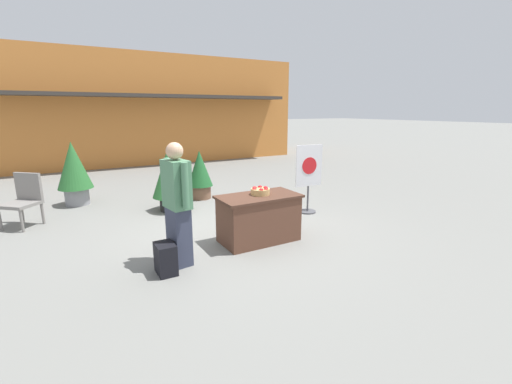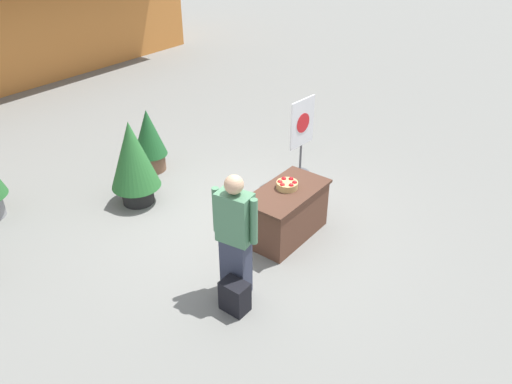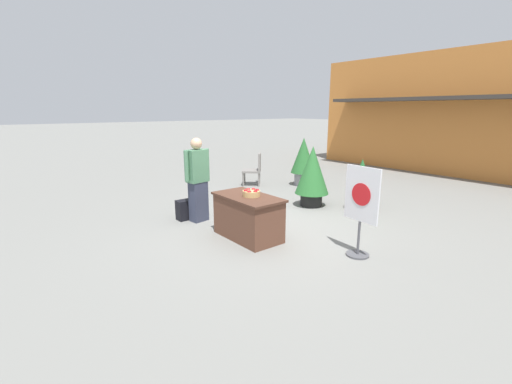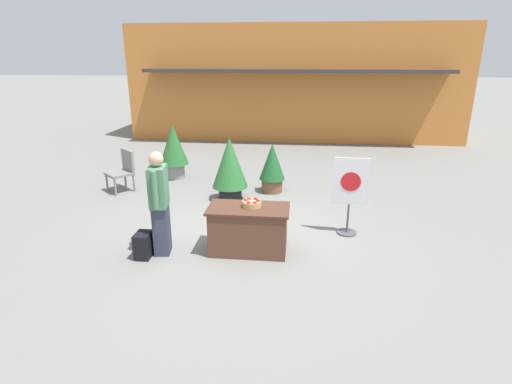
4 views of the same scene
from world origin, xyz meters
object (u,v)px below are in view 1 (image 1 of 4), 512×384
Objects in this scene: person_visitor at (177,204)px; potted_plant_far_right at (74,170)px; patio_chair at (24,198)px; potted_plant_far_left at (171,174)px; backpack at (166,259)px; display_table at (259,218)px; poster_board at (309,175)px; apple_basket at (260,191)px; potted_plant_near_right at (200,173)px.

potted_plant_far_right is (-1.09, 4.24, -0.07)m from person_visitor.
potted_plant_far_left is (2.68, -0.38, 0.26)m from patio_chair.
person_visitor is 0.75m from backpack.
patio_chair is (-2.00, 3.08, -0.34)m from person_visitor.
display_table is 3.18× the size of backpack.
backpack is 3.68m from poster_board.
apple_basket is 1.89m from backpack.
backpack is at bearing -65.09° from poster_board.
person_visitor reaches higher than apple_basket.
potted_plant_far_left reaches higher than display_table.
apple_basket is 0.22× the size of poster_board.
potted_plant_far_right is at bearing 138.94° from potted_plant_far_left.
apple_basket is 0.21× the size of potted_plant_far_right.
potted_plant_far_left is at bearing 67.22° from person_visitor.
apple_basket is 1.87m from poster_board.
potted_plant_far_left reaches higher than apple_basket.
poster_board is at bearing 10.67° from person_visitor.
poster_board reaches higher than backpack.
person_visitor reaches higher than poster_board.
poster_board reaches higher than display_table.
display_table is 0.92× the size of potted_plant_far_right.
potted_plant_far_right is at bearing 100.70° from backpack.
potted_plant_far_left is at bearing 106.57° from display_table.
backpack is 0.29× the size of poster_board.
backpack is (-1.67, -0.40, -0.18)m from display_table.
apple_basket is 3.12m from potted_plant_near_right.
display_table is 4.46m from patio_chair.
patio_chair is (-3.42, 2.86, 0.15)m from display_table.
poster_board is 2.93m from potted_plant_far_left.
person_visitor is 3.69m from patio_chair.
potted_plant_near_right reaches higher than backpack.
potted_plant_near_right is at bearing 36.27° from potted_plant_far_left.
display_table is at bearing -58.68° from poster_board.
potted_plant_near_right is at bearing 86.92° from display_table.
potted_plant_far_left reaches higher than patio_chair.
person_visitor is 1.75× the size of patio_chair.
poster_board is (1.67, 0.85, -0.04)m from apple_basket.
patio_chair reaches higher than apple_basket.
display_table is 1.51m from person_visitor.
potted_plant_far_right is (-0.84, 4.43, 0.60)m from backpack.
potted_plant_near_right is (0.12, 3.11, -0.21)m from apple_basket.
potted_plant_near_right is at bearing 56.08° from person_visitor.
display_table is 2.62m from potted_plant_far_left.
backpack is (-1.72, -0.44, -0.63)m from apple_basket.
potted_plant_far_right is (-2.51, 4.02, 0.42)m from display_table.
potted_plant_far_left reaches higher than poster_board.
backpack is 3.09m from potted_plant_far_left.
apple_basket is at bearing -92.17° from potted_plant_near_right.
potted_plant_far_left reaches higher than potted_plant_near_right.
patio_chair is (-3.47, 2.82, -0.30)m from apple_basket.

